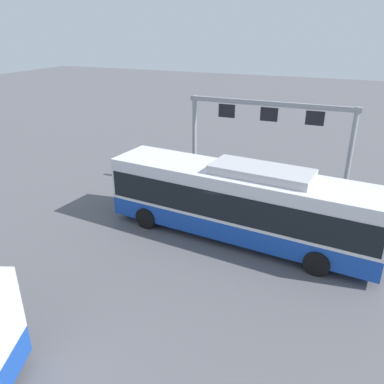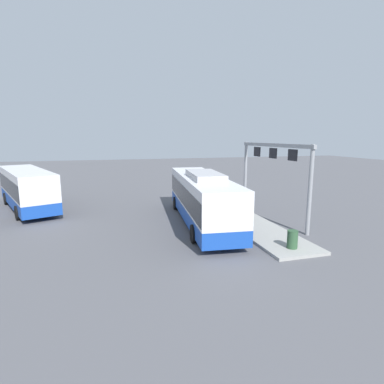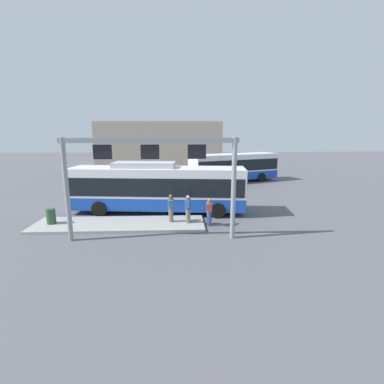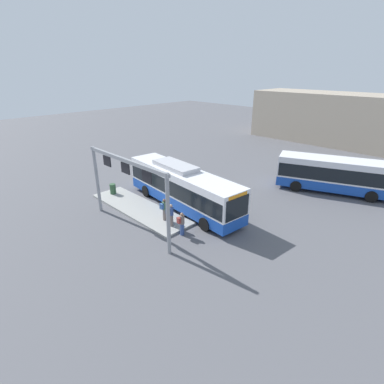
# 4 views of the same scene
# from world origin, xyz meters

# --- Properties ---
(ground_plane) EXTENTS (120.00, 120.00, 0.00)m
(ground_plane) POSITION_xyz_m (0.00, 0.00, 0.00)
(ground_plane) COLOR #56565B
(platform_curb) EXTENTS (10.00, 2.80, 0.16)m
(platform_curb) POSITION_xyz_m (-2.08, -2.85, 0.08)
(platform_curb) COLOR #9E9E99
(platform_curb) RESTS_ON ground
(bus_main) EXTENTS (11.98, 3.65, 3.46)m
(bus_main) POSITION_xyz_m (-0.01, 0.00, 1.81)
(bus_main) COLOR #1947AD
(bus_main) RESTS_ON ground
(bus_background_left) EXTENTS (10.30, 6.03, 3.10)m
(bus_background_left) POSITION_xyz_m (7.55, 11.91, 1.78)
(bus_background_left) COLOR #1947AD
(bus_background_left) RESTS_ON ground
(person_boarding) EXTENTS (0.39, 0.56, 1.67)m
(person_boarding) POSITION_xyz_m (3.23, -3.13, 0.89)
(person_boarding) COLOR #334C8C
(person_boarding) RESTS_ON ground
(person_waiting_near) EXTENTS (0.41, 0.57, 1.67)m
(person_waiting_near) POSITION_xyz_m (1.98, -3.00, 1.05)
(person_waiting_near) COLOR slate
(person_waiting_near) RESTS_ON platform_curb
(person_waiting_mid) EXTENTS (0.35, 0.53, 1.67)m
(person_waiting_mid) POSITION_xyz_m (0.98, -2.75, 1.05)
(person_waiting_mid) COLOR slate
(person_waiting_mid) RESTS_ON platform_curb
(platform_sign_gantry) EXTENTS (8.71, 0.24, 5.20)m
(platform_sign_gantry) POSITION_xyz_m (0.09, -5.12, 3.72)
(platform_sign_gantry) COLOR gray
(platform_sign_gantry) RESTS_ON ground
(station_building) EXTENTS (20.99, 8.00, 7.16)m
(station_building) POSITION_xyz_m (-1.93, 31.69, 3.58)
(station_building) COLOR tan
(station_building) RESTS_ON ground
(trash_bin) EXTENTS (0.52, 0.52, 0.90)m
(trash_bin) POSITION_xyz_m (-6.06, -2.78, 0.61)
(trash_bin) COLOR #2D5133
(trash_bin) RESTS_ON platform_curb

